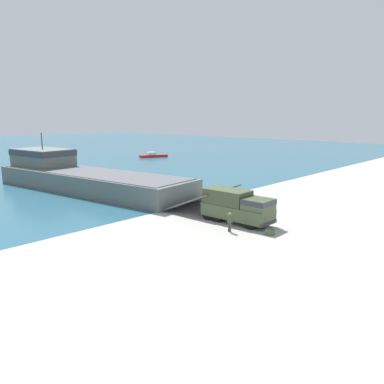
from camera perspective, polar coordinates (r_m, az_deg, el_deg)
ground_plane at (r=37.41m, az=3.93°, el=-3.71°), size 240.00×240.00×0.00m
landing_craft at (r=53.55m, az=-16.61°, el=2.41°), size 11.82×37.20×7.45m
military_truck at (r=35.01m, az=6.90°, el=-2.12°), size 2.63×6.95×3.02m
soldier_on_ramp at (r=32.22m, az=5.77°, el=-4.37°), size 0.28×0.46×1.74m
moored_boat_b at (r=90.79m, az=-22.69°, el=4.74°), size 5.30×6.46×1.88m
moored_boat_c at (r=93.07m, az=-5.96°, el=5.56°), size 7.09×4.62×1.27m
mooring_bollard at (r=43.08m, az=3.60°, el=-1.07°), size 0.27×0.27×0.84m
cargo_crate at (r=32.11m, az=11.80°, el=-6.00°), size 0.54×0.64×0.51m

